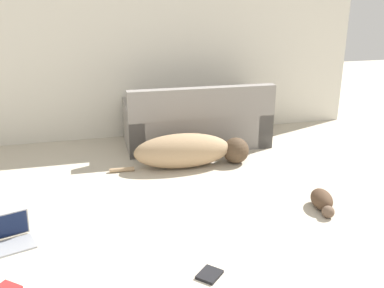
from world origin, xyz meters
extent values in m
cube|color=beige|center=(0.00, 4.31, 1.40)|extent=(6.96, 0.06, 2.80)
cube|color=gray|center=(0.93, 3.74, 0.23)|extent=(1.90, 0.91, 0.46)
cube|color=gray|center=(0.92, 3.36, 0.65)|extent=(1.89, 0.18, 0.39)
cube|color=gray|center=(1.77, 3.72, 0.30)|extent=(0.22, 0.88, 0.60)
cube|color=gray|center=(0.09, 3.75, 0.30)|extent=(0.22, 0.88, 0.60)
ellipsoid|color=#A38460|center=(0.55, 2.93, 0.20)|extent=(1.15, 0.47, 0.41)
sphere|color=#493726|center=(1.21, 2.90, 0.16)|extent=(0.33, 0.33, 0.31)
cylinder|color=#A38460|center=(-0.16, 2.96, 0.03)|extent=(0.29, 0.06, 0.05)
ellipsoid|color=#473323|center=(1.59, 1.60, 0.09)|extent=(0.26, 0.36, 0.18)
sphere|color=brown|center=(1.55, 1.41, 0.06)|extent=(0.14, 0.14, 0.11)
cylinder|color=#473323|center=(1.64, 1.79, 0.01)|extent=(0.04, 0.08, 0.02)
cube|color=gray|center=(-1.16, 1.62, 0.01)|extent=(0.36, 0.32, 0.02)
cube|color=gray|center=(-1.20, 1.75, 0.13)|extent=(0.30, 0.14, 0.24)
cube|color=#0F1938|center=(-1.19, 1.74, 0.13)|extent=(0.27, 0.12, 0.21)
cube|color=black|center=(0.26, 0.85, 0.01)|extent=(0.23, 0.22, 0.02)
camera|label=1|loc=(-0.53, -1.64, 1.92)|focal=40.00mm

